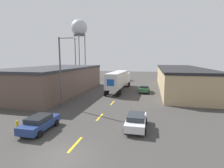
% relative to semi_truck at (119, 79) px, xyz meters
% --- Properties ---
extents(ground_plane, '(160.00, 160.00, 0.00)m').
position_rel_semi_truck_xyz_m(ground_plane, '(0.91, -25.34, -2.36)').
color(ground_plane, '#3D3A38').
extents(road_centerline, '(0.20, 15.56, 0.01)m').
position_rel_semi_truck_xyz_m(road_centerline, '(0.91, -16.99, -2.35)').
color(road_centerline, gold).
rests_on(road_centerline, ground_plane).
extents(warehouse_left, '(11.22, 24.26, 4.92)m').
position_rel_semi_truck_xyz_m(warehouse_left, '(-11.96, -4.51, 0.11)').
color(warehouse_left, brown).
rests_on(warehouse_left, ground_plane).
extents(warehouse_right, '(8.68, 29.49, 4.67)m').
position_rel_semi_truck_xyz_m(warehouse_right, '(12.51, 4.25, -0.02)').
color(warehouse_right, tan).
rests_on(warehouse_right, ground_plane).
extents(semi_truck, '(3.04, 14.18, 3.95)m').
position_rel_semi_truck_xyz_m(semi_truck, '(0.00, 0.00, 0.00)').
color(semi_truck, silver).
rests_on(semi_truck, ground_plane).
extents(parked_car_right_far, '(1.98, 4.28, 1.40)m').
position_rel_semi_truck_xyz_m(parked_car_right_far, '(5.19, -1.00, -1.62)').
color(parked_car_right_far, '#2D5B38').
rests_on(parked_car_right_far, ground_plane).
extents(parked_car_left_near, '(1.98, 4.28, 1.40)m').
position_rel_semi_truck_xyz_m(parked_car_left_near, '(-3.37, -21.78, -1.62)').
color(parked_car_left_near, navy).
rests_on(parked_car_left_near, ground_plane).
extents(parked_car_right_near, '(1.98, 4.28, 1.40)m').
position_rel_semi_truck_xyz_m(parked_car_right_near, '(5.19, -19.30, -1.62)').
color(parked_car_right_near, silver).
rests_on(parked_car_right_near, ground_plane).
extents(water_tower, '(5.63, 5.63, 20.11)m').
position_rel_semi_truck_xyz_m(water_tower, '(-18.70, 23.84, 14.68)').
color(water_tower, '#47474C').
rests_on(water_tower, ground_plane).
extents(street_lamp, '(2.61, 0.32, 9.33)m').
position_rel_semi_truck_xyz_m(street_lamp, '(-5.15, -14.04, 2.98)').
color(street_lamp, '#4C4C51').
rests_on(street_lamp, ground_plane).
extents(fire_hydrant, '(0.22, 0.22, 0.99)m').
position_rel_semi_truck_xyz_m(fire_hydrant, '(-5.34, -22.31, -1.87)').
color(fire_hydrant, gold).
rests_on(fire_hydrant, ground_plane).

